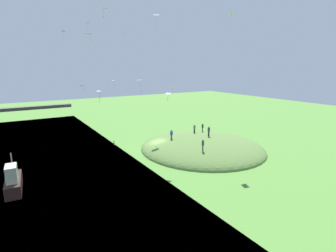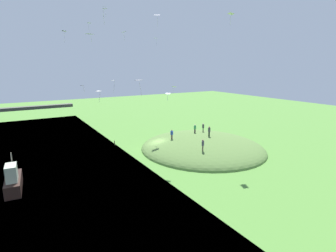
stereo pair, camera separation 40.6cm
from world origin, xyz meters
name	(u,v)px [view 1 (the left image)]	position (x,y,z in m)	size (l,w,h in m)	color
ground_plane	(156,149)	(0.00, 0.00, 0.00)	(160.00, 160.00, 0.00)	#4D8033
grass_hill	(202,149)	(7.00, -3.73, 0.00)	(20.76, 21.75, 4.18)	#537437
boat_on_lake	(13,182)	(-21.23, -5.04, 1.14)	(1.98, 5.63, 4.04)	black
person_near_shore	(209,130)	(8.18, -4.02, 3.21)	(0.46, 0.46, 1.80)	black
person_watching_kites	(194,128)	(7.85, -0.39, 2.98)	(0.46, 0.46, 1.60)	black
person_walking_path	(203,126)	(9.79, -0.33, 2.95)	(0.50, 0.50, 1.66)	black
person_with_child	(171,133)	(2.33, -1.29, 2.83)	(0.55, 0.55, 1.65)	brown
person_on_hilltop	(203,144)	(3.09, -8.77, 2.80)	(0.51, 0.51, 1.75)	brown
kite_0	(139,81)	(-5.34, -5.19, 11.96)	(1.27, 1.18, 2.15)	silver
kite_1	(168,94)	(-1.96, -7.20, 10.20)	(0.77, 0.80, 1.06)	white
kite_2	(123,32)	(-2.20, 7.31, 19.65)	(0.75, 1.01, 1.48)	white
kite_3	(104,10)	(-8.68, -2.33, 20.95)	(0.73, 0.67, 2.07)	silver
kite_4	(82,86)	(-10.32, 5.66, 10.79)	(0.69, 0.79, 1.12)	#F4DAD3
kite_5	(104,7)	(-3.92, 11.49, 24.22)	(0.90, 0.64, 1.83)	white
kite_6	(88,24)	(-5.98, 15.39, 21.81)	(0.85, 0.80, 1.64)	silver
kite_7	(99,92)	(-10.36, -3.49, 10.56)	(0.78, 0.75, 1.58)	white
kite_8	(156,16)	(4.34, 7.24, 22.95)	(1.29, 1.20, 2.10)	white
kite_9	(231,14)	(8.16, -7.91, 21.20)	(1.02, 1.20, 1.71)	white
kite_10	(89,34)	(-9.01, 4.24, 18.65)	(1.42, 1.21, 1.35)	silver
kite_11	(63,32)	(-10.90, 13.89, 19.89)	(0.74, 1.02, 2.04)	white
kite_12	(155,38)	(8.08, 14.80, 19.77)	(0.90, 0.86, 1.42)	white
kite_13	(173,87)	(11.01, 11.91, 9.40)	(1.01, 1.17, 1.68)	white
kite_14	(113,82)	(-7.65, -1.58, 11.73)	(0.56, 0.70, 1.80)	silver
mooring_post	(114,143)	(-5.31, 5.91, 0.45)	(0.14, 0.14, 0.91)	brown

